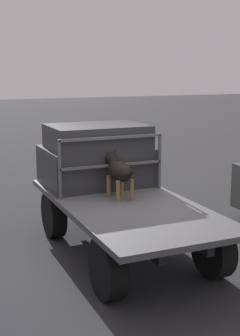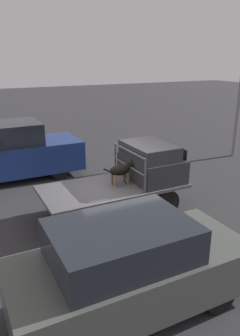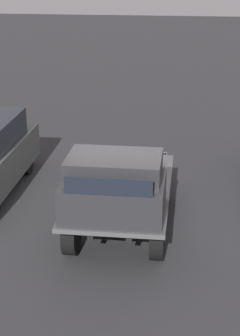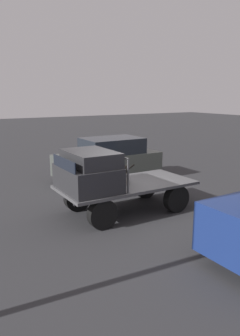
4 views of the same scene
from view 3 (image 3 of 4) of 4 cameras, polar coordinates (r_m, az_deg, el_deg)
name	(u,v)px [view 3 (image 3 of 4)]	position (r m, az deg, el deg)	size (l,w,h in m)	color
ground_plane	(122,225)	(11.14, 0.22, -5.82)	(80.00, 80.00, 0.00)	#2D2D30
flatbed_truck	(122,198)	(10.89, 0.22, -3.04)	(3.83, 1.84, 0.83)	black
truck_cab	(114,187)	(9.52, -0.63, -1.97)	(1.30, 1.72, 1.02)	#28282B
truck_headboard	(119,167)	(10.12, -0.11, 0.12)	(0.04, 1.72, 0.91)	#4C4C4F
dog	(119,172)	(10.37, -0.05, -0.37)	(1.00, 0.30, 0.69)	brown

